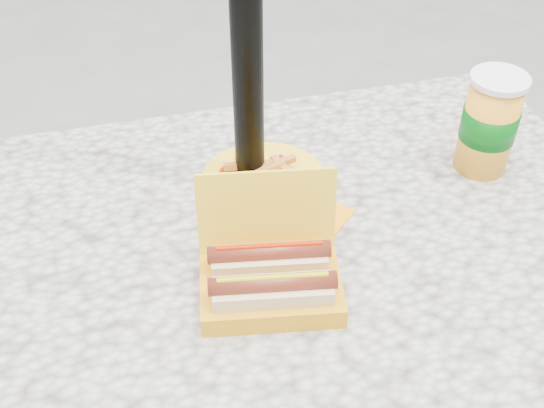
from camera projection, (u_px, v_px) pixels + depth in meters
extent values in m
cube|color=beige|center=(273.00, 253.00, 1.10)|extent=(1.20, 0.80, 0.05)
cylinder|color=black|center=(15.00, 319.00, 1.48)|extent=(0.07, 0.07, 0.70)
cylinder|color=black|center=(441.00, 241.00, 1.66)|extent=(0.07, 0.07, 0.70)
cube|color=yellow|center=(271.00, 289.00, 0.99)|extent=(0.22, 0.16, 0.04)
cube|color=yellow|center=(267.00, 211.00, 0.99)|extent=(0.21, 0.06, 0.13)
cube|color=beige|center=(273.00, 296.00, 0.95)|extent=(0.17, 0.07, 0.04)
cylinder|color=brown|center=(273.00, 284.00, 0.93)|extent=(0.18, 0.06, 0.03)
cylinder|color=#C0BC0E|center=(273.00, 277.00, 0.93)|extent=(0.15, 0.03, 0.01)
cube|color=beige|center=(269.00, 264.00, 1.00)|extent=(0.17, 0.07, 0.04)
cylinder|color=brown|center=(269.00, 252.00, 0.98)|extent=(0.18, 0.06, 0.03)
cylinder|color=#A81A00|center=(269.00, 246.00, 0.97)|extent=(0.15, 0.03, 0.01)
cube|color=orange|center=(285.00, 221.00, 1.12)|extent=(0.24, 0.24, 0.00)
cylinder|color=yellow|center=(264.00, 182.00, 1.19)|extent=(0.21, 0.21, 0.01)
cylinder|color=yellow|center=(264.00, 180.00, 1.18)|extent=(0.22, 0.22, 0.01)
cube|color=orange|center=(290.00, 171.00, 1.18)|extent=(0.04, 0.05, 0.01)
cube|color=orange|center=(263.00, 188.00, 1.13)|extent=(0.01, 0.05, 0.01)
cube|color=orange|center=(254.00, 178.00, 1.17)|extent=(0.04, 0.05, 0.01)
cube|color=orange|center=(268.00, 173.00, 1.18)|extent=(0.05, 0.02, 0.01)
cube|color=orange|center=(270.00, 169.00, 1.17)|extent=(0.05, 0.03, 0.01)
cube|color=orange|center=(250.00, 183.00, 1.14)|extent=(0.05, 0.03, 0.01)
cube|color=orange|center=(282.00, 162.00, 1.19)|extent=(0.05, 0.03, 0.01)
cube|color=orange|center=(250.00, 159.00, 1.21)|extent=(0.05, 0.04, 0.01)
cube|color=orange|center=(270.00, 172.00, 1.17)|extent=(0.02, 0.05, 0.01)
cube|color=orange|center=(281.00, 166.00, 1.18)|extent=(0.03, 0.05, 0.01)
cube|color=orange|center=(263.00, 170.00, 1.17)|extent=(0.05, 0.04, 0.01)
cube|color=orange|center=(248.00, 156.00, 1.20)|extent=(0.02, 0.05, 0.01)
cube|color=orange|center=(265.00, 165.00, 1.19)|extent=(0.04, 0.05, 0.01)
cube|color=orange|center=(239.00, 166.00, 1.17)|extent=(0.05, 0.02, 0.01)
ellipsoid|color=#A81A00|center=(232.00, 172.00, 1.19)|extent=(0.05, 0.05, 0.01)
cube|color=#B60621|center=(265.00, 168.00, 1.18)|extent=(0.08, 0.06, 0.00)
cylinder|color=#FFA526|center=(488.00, 126.00, 1.18)|extent=(0.09, 0.09, 0.17)
cylinder|color=#02520C|center=(489.00, 123.00, 1.17)|extent=(0.10, 0.10, 0.06)
cylinder|color=white|center=(500.00, 79.00, 1.12)|extent=(0.10, 0.10, 0.01)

